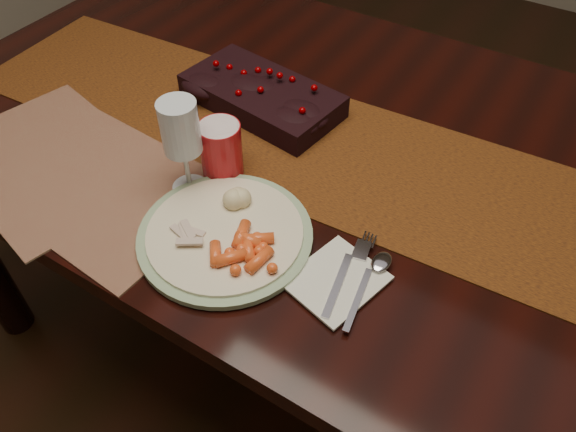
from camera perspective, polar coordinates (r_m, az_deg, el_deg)
The scene contains 15 objects.
floor at distance 1.69m, azimuth 3.68°, elevation -12.88°, with size 5.00×5.00×0.00m, color black.
dining_table at distance 1.38m, azimuth 4.41°, elevation -4.92°, with size 1.80×1.00×0.75m, color black.
table_runner at distance 1.07m, azimuth 7.14°, elevation 5.55°, with size 1.71×0.35×0.00m, color #582C0E.
centerpiece at distance 1.18m, azimuth -2.70°, elevation 12.42°, with size 0.32×0.17×0.06m, color black, non-canonical shape.
placemat_main at distance 1.06m, azimuth -18.14°, elevation 2.78°, with size 0.41×0.30×0.00m, color #985539.
placemat_second at distance 1.16m, azimuth -23.03°, elevation 5.25°, with size 0.41×0.30×0.00m, color brown.
dinner_plate at distance 0.92m, azimuth -6.41°, elevation -1.87°, with size 0.29×0.29×0.02m, color beige.
baby_carrots at distance 0.88m, azimuth -4.40°, elevation -3.26°, with size 0.10×0.08×0.02m, color #EE551F, non-canonical shape.
mashed_potatoes at distance 0.93m, azimuth -5.06°, elevation 1.54°, with size 0.08×0.07×0.04m, color beige, non-canonical shape.
turkey_shreds at distance 0.91m, azimuth -9.93°, elevation -1.95°, with size 0.07×0.06×0.02m, color #A17C6D, non-canonical shape.
napkin at distance 0.87m, azimuth 4.91°, elevation -6.51°, with size 0.12×0.14×0.00m, color silver.
fork at distance 0.87m, azimuth 5.70°, elevation -6.04°, with size 0.02×0.16×0.00m, color silver, non-canonical shape.
spoon at distance 0.86m, azimuth 7.87°, elevation -7.18°, with size 0.03×0.15×0.00m, color silver, non-canonical shape.
red_cup at distance 1.01m, azimuth -6.81°, elevation 6.73°, with size 0.08×0.08×0.10m, color #B1141A.
wine_glass at distance 0.97m, azimuth -10.57°, elevation 6.78°, with size 0.07×0.07×0.18m, color silver, non-canonical shape.
Camera 1 is at (0.36, -0.78, 1.45)m, focal length 35.00 mm.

